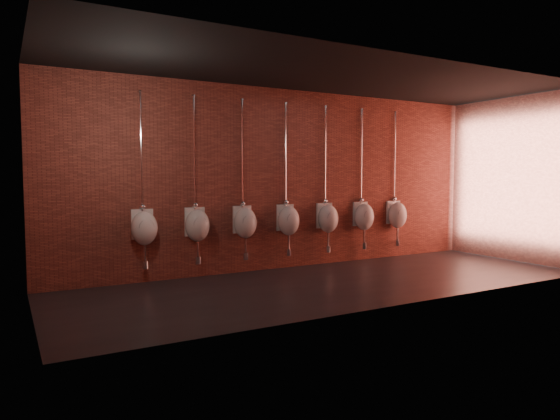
# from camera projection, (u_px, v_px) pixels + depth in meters

# --- Properties ---
(ground) EXTENTS (8.50, 8.50, 0.00)m
(ground) POSITION_uv_depth(u_px,v_px,m) (336.00, 283.00, 7.78)
(ground) COLOR black
(ground) RESTS_ON ground
(room_shell) EXTENTS (8.54, 3.04, 3.22)m
(room_shell) POSITION_uv_depth(u_px,v_px,m) (337.00, 153.00, 7.64)
(room_shell) COLOR black
(room_shell) RESTS_ON ground
(urinal_0) EXTENTS (0.40, 0.35, 2.72)m
(urinal_0) POSITION_uv_depth(u_px,v_px,m) (144.00, 227.00, 7.63)
(urinal_0) COLOR white
(urinal_0) RESTS_ON ground
(urinal_1) EXTENTS (0.40, 0.35, 2.72)m
(urinal_1) POSITION_uv_depth(u_px,v_px,m) (197.00, 224.00, 8.04)
(urinal_1) COLOR white
(urinal_1) RESTS_ON ground
(urinal_2) EXTENTS (0.40, 0.35, 2.72)m
(urinal_2) POSITION_uv_depth(u_px,v_px,m) (245.00, 222.00, 8.45)
(urinal_2) COLOR white
(urinal_2) RESTS_ON ground
(urinal_3) EXTENTS (0.40, 0.35, 2.72)m
(urinal_3) POSITION_uv_depth(u_px,v_px,m) (288.00, 220.00, 8.87)
(urinal_3) COLOR white
(urinal_3) RESTS_ON ground
(urinal_4) EXTENTS (0.40, 0.35, 2.72)m
(urinal_4) POSITION_uv_depth(u_px,v_px,m) (328.00, 218.00, 9.28)
(urinal_4) COLOR white
(urinal_4) RESTS_ON ground
(urinal_5) EXTENTS (0.40, 0.35, 2.72)m
(urinal_5) POSITION_uv_depth(u_px,v_px,m) (364.00, 216.00, 9.70)
(urinal_5) COLOR white
(urinal_5) RESTS_ON ground
(urinal_6) EXTENTS (0.40, 0.35, 2.72)m
(urinal_6) POSITION_uv_depth(u_px,v_px,m) (397.00, 214.00, 10.11)
(urinal_6) COLOR white
(urinal_6) RESTS_ON ground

